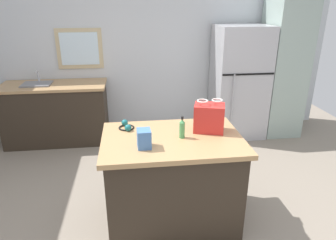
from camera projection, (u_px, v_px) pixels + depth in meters
The scene contains 10 objects.
ground at pixel (177, 224), 2.97m from camera, with size 6.78×6.78×0.00m, color gray.
back_wall at pixel (152, 53), 4.84m from camera, with size 5.65×0.13×2.51m.
kitchen_island at pixel (172, 179), 2.90m from camera, with size 1.26×0.87×0.89m.
refrigerator at pixel (239, 82), 4.74m from camera, with size 0.78×0.75×1.70m.
tall_cabinet at pixel (284, 62), 4.72m from camera, with size 0.56×0.67×2.29m.
sink_counter at pixel (56, 113), 4.59m from camera, with size 1.51×0.66×1.08m.
shopping_bag at pixel (209, 118), 2.83m from camera, with size 0.32×0.27×0.30m.
small_box at pixel (144, 139), 2.52m from camera, with size 0.11×0.13×0.16m, color #4775B7.
bottle at pixel (182, 128), 2.70m from camera, with size 0.05×0.05×0.20m.
ear_defenders at pixel (126, 126), 2.92m from camera, with size 0.18×0.20×0.06m.
Camera 1 is at (-0.39, -2.37, 2.03)m, focal length 32.66 mm.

